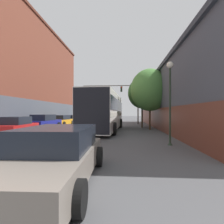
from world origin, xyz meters
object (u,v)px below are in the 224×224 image
Objects in this scene: parked_car_left_near at (62,120)px; parked_car_left_mid at (16,126)px; street_lamp at (170,93)px; street_tree_near at (150,90)px; bus at (105,110)px; street_tree_far at (142,93)px; traffic_signal_gantry at (121,94)px; hatchback_foreground at (56,156)px; parked_car_left_far at (76,119)px; parked_car_left_distant at (44,122)px.

parked_car_left_mid is at bearing -172.26° from parked_car_left_near.
street_tree_near is (0.10, 8.26, 1.21)m from street_lamp.
bus is 2.41× the size of parked_car_left_near.
bus is at bearing -165.03° from street_tree_near.
street_tree_far is at bearing 102.24° from street_tree_near.
parked_car_left_mid is 15.69m from traffic_signal_gantry.
parked_car_left_mid is (0.36, -10.46, 0.03)m from parked_car_left_near.
street_tree_near is at bearing -19.04° from hatchback_foreground.
parked_car_left_near reaches higher than parked_car_left_far.
street_tree_near reaches higher than parked_car_left_near.
parked_car_left_mid is 13.07m from street_tree_far.
parked_car_left_mid is 0.98× the size of parked_car_left_far.
bus is at bearing -148.00° from parked_car_left_far.
street_lamp is (10.97, -20.70, 2.16)m from parked_car_left_far.
hatchback_foreground is 14.49m from street_tree_near.
street_tree_far is at bearing -99.58° from parked_car_left_near.
street_lamp reaches higher than bus.
parked_car_left_mid is 17.59m from parked_car_left_far.
street_lamp is at bearing -87.72° from street_tree_far.
hatchback_foreground is 0.54× the size of traffic_signal_gantry.
parked_car_left_distant is (0.12, -5.38, 0.07)m from parked_car_left_near.
street_tree_near reaches higher than parked_car_left_distant.
street_lamp is at bearing -135.44° from parked_car_left_near.
street_lamp reaches higher than parked_car_left_mid.
street_lamp is at bearing -79.66° from traffic_signal_gantry.
traffic_signal_gantry reaches higher than parked_car_left_mid.
parked_car_left_mid is 0.70× the size of street_tree_far.
street_tree_near is (10.90, 0.05, 3.27)m from parked_car_left_distant.
parked_car_left_near is 10.47m from parked_car_left_mid.
street_tree_near reaches higher than hatchback_foreground.
bus reaches higher than hatchback_foreground.
parked_car_left_mid is at bearing 125.20° from bus.
parked_car_left_near is 1.10× the size of parked_car_left_far.
street_lamp reaches higher than parked_car_left_distant.
traffic_signal_gantry reaches higher than street_tree_far.
parked_car_left_distant is at bearing -133.83° from traffic_signal_gantry.
street_tree_far is at bearing -65.63° from traffic_signal_gantry.
street_tree_near is 1.07× the size of street_tree_far.
street_lamp is 0.77× the size of street_tree_far.
parked_car_left_far is at bearing 4.64° from parked_car_left_distant.
street_tree_far reaches higher than parked_car_left_mid.
street_tree_near is at bearing -72.18° from bus.
parked_car_left_mid is 0.91× the size of street_lamp.
parked_car_left_distant is 1.03× the size of street_lamp.
bus reaches higher than parked_car_left_near.
street_lamp reaches higher than parked_car_left_far.
bus is 12.34m from hatchback_foreground.
bus is at bearing -136.93° from street_tree_far.
street_tree_near reaches higher than bus.
bus is 2.45× the size of hatchback_foreground.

